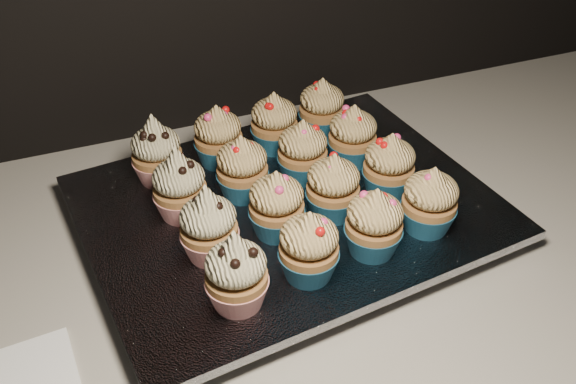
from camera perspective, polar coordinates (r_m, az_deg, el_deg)
The scene contains 19 objects.
worktop at distance 0.75m, azimuth -12.15°, elevation -8.56°, with size 2.44×0.64×0.04m, color beige.
baking_tray at distance 0.78m, azimuth 0.00°, elevation -2.27°, with size 0.44×0.33×0.02m, color black.
foil_lining at distance 0.77m, azimuth 0.00°, elevation -1.30°, with size 0.47×0.37×0.01m, color silver.
cupcake_0 at distance 0.62m, azimuth -4.62°, elevation -7.23°, with size 0.06×0.06×0.10m.
cupcake_1 at distance 0.65m, azimuth 1.87°, elevation -4.95°, with size 0.06×0.06×0.08m.
cupcake_2 at distance 0.69m, azimuth 7.65°, elevation -2.81°, with size 0.06×0.06×0.08m.
cupcake_3 at distance 0.73m, azimuth 12.48°, elevation -0.82°, with size 0.06×0.06×0.08m.
cupcake_4 at distance 0.68m, azimuth -7.06°, elevation -3.03°, with size 0.06×0.06×0.10m.
cupcake_5 at distance 0.71m, azimuth -1.02°, elevation -1.20°, with size 0.06×0.06×0.08m.
cupcake_6 at distance 0.73m, azimuth 4.03°, elevation 0.41°, with size 0.06×0.06×0.08m.
cupcake_7 at distance 0.77m, azimuth 8.96°, elevation 2.26°, with size 0.06×0.06×0.08m.
cupcake_8 at distance 0.74m, azimuth -9.62°, elevation 0.48°, with size 0.06×0.06×0.10m.
cupcake_9 at distance 0.76m, azimuth -4.09°, elevation 2.08°, with size 0.06×0.06×0.08m.
cupcake_10 at distance 0.79m, azimuth 1.31°, elevation 3.56°, with size 0.06×0.06×0.08m.
cupcake_11 at distance 0.83m, azimuth 5.76°, elevation 4.93°, with size 0.06×0.06×0.08m.
cupcake_12 at distance 0.80m, azimuth -11.60°, elevation 3.46°, with size 0.06×0.06×0.10m.
cupcake_13 at distance 0.82m, azimuth -6.21°, elevation 4.88°, with size 0.06×0.06×0.08m.
cupcake_14 at distance 0.85m, azimuth -1.23°, elevation 6.12°, with size 0.06×0.06×0.08m.
cupcake_15 at distance 0.88m, azimuth 3.02°, elevation 7.41°, with size 0.06×0.06×0.08m.
Camera 1 is at (-0.04, 1.17, 1.41)m, focal length 40.00 mm.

